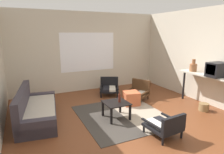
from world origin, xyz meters
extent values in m
plane|color=brown|center=(0.00, 0.00, 0.00)|extent=(7.80, 7.80, 0.00)
cube|color=beige|center=(0.00, 3.06, 1.35)|extent=(5.60, 0.12, 2.70)
cube|color=white|center=(0.00, 3.00, 1.35)|extent=(1.93, 0.01, 1.32)
cube|color=beige|center=(2.66, 0.30, 1.35)|extent=(0.12, 6.60, 2.70)
cube|color=#38332D|center=(-0.50, 0.50, 0.01)|extent=(1.01, 2.17, 0.01)
cube|color=gray|center=(0.51, 0.50, 0.01)|extent=(1.01, 2.17, 0.01)
cube|color=#38333D|center=(-1.87, 1.17, 0.12)|extent=(1.05, 2.06, 0.24)
cube|color=#B2A899|center=(-1.84, 1.17, 0.29)|extent=(0.92, 1.87, 0.10)
cube|color=#38333D|center=(-2.20, 1.22, 0.43)|extent=(0.42, 1.97, 0.63)
cube|color=#38333D|center=(-1.75, 2.06, 0.19)|extent=(0.79, 0.29, 0.38)
cube|color=#38333D|center=(-2.00, 0.29, 0.19)|extent=(0.79, 0.29, 0.38)
cube|color=black|center=(-0.21, 0.42, 0.39)|extent=(0.56, 0.57, 0.02)
cube|color=black|center=(-0.45, 0.66, 0.19)|extent=(0.04, 0.04, 0.39)
cube|color=black|center=(0.03, 0.66, 0.19)|extent=(0.04, 0.04, 0.39)
cube|color=black|center=(-0.45, 0.17, 0.19)|extent=(0.04, 0.04, 0.39)
cube|color=black|center=(0.03, 0.17, 0.19)|extent=(0.04, 0.04, 0.39)
cylinder|color=black|center=(0.51, 1.75, 0.07)|extent=(0.04, 0.04, 0.14)
cylinder|color=black|center=(0.04, 1.96, 0.07)|extent=(0.04, 0.04, 0.14)
cylinder|color=black|center=(0.74, 2.25, 0.07)|extent=(0.04, 0.04, 0.14)
cylinder|color=black|center=(0.27, 2.46, 0.07)|extent=(0.04, 0.04, 0.14)
cube|color=black|center=(0.39, 2.11, 0.17)|extent=(0.81, 0.83, 0.05)
cube|color=beige|center=(0.48, 2.04, 0.22)|extent=(0.42, 0.60, 0.06)
cube|color=black|center=(0.29, 2.13, 0.22)|extent=(0.42, 0.60, 0.06)
cube|color=black|center=(0.51, 2.36, 0.37)|extent=(0.57, 0.32, 0.35)
cube|color=black|center=(0.64, 1.99, 0.28)|extent=(0.31, 0.59, 0.04)
cube|color=black|center=(0.14, 2.22, 0.28)|extent=(0.31, 0.59, 0.04)
cylinder|color=black|center=(0.01, -0.44, 0.08)|extent=(0.04, 0.04, 0.15)
cylinder|color=black|center=(0.50, -0.39, 0.08)|extent=(0.04, 0.04, 0.15)
cylinder|color=black|center=(0.05, -0.97, 0.08)|extent=(0.04, 0.04, 0.15)
cylinder|color=black|center=(0.54, -0.93, 0.08)|extent=(0.04, 0.04, 0.15)
cube|color=black|center=(0.27, -0.68, 0.18)|extent=(0.62, 0.66, 0.05)
cube|color=silver|center=(0.17, -0.67, 0.23)|extent=(0.23, 0.57, 0.06)
cube|color=black|center=(0.37, -0.65, 0.23)|extent=(0.23, 0.57, 0.06)
cube|color=black|center=(0.30, -0.96, 0.36)|extent=(0.58, 0.12, 0.31)
cube|color=black|center=(0.01, -0.70, 0.29)|extent=(0.09, 0.62, 0.04)
cube|color=black|center=(0.54, -0.66, 0.29)|extent=(0.09, 0.62, 0.04)
cylinder|color=#472D19|center=(0.86, 0.98, 0.07)|extent=(0.04, 0.04, 0.13)
cylinder|color=#472D19|center=(0.61, 1.44, 0.07)|extent=(0.04, 0.04, 0.13)
cylinder|color=#472D19|center=(1.31, 1.22, 0.07)|extent=(0.04, 0.04, 0.13)
cylinder|color=#472D19|center=(1.06, 1.68, 0.07)|extent=(0.04, 0.04, 0.13)
cube|color=#472D19|center=(0.96, 1.33, 0.16)|extent=(0.80, 0.81, 0.05)
cube|color=beige|center=(0.99, 1.23, 0.21)|extent=(0.56, 0.43, 0.06)
cube|color=brown|center=(0.89, 1.42, 0.21)|extent=(0.56, 0.43, 0.06)
cube|color=#472D19|center=(1.19, 1.46, 0.38)|extent=(0.35, 0.57, 0.40)
cube|color=#472D19|center=(1.09, 1.08, 0.27)|extent=(0.53, 0.32, 0.04)
cube|color=#472D19|center=(0.82, 1.58, 0.27)|extent=(0.53, 0.32, 0.04)
cube|color=#BC5633|center=(0.59, 1.04, 0.19)|extent=(0.50, 0.50, 0.38)
cube|color=beige|center=(2.31, -0.02, 0.90)|extent=(0.39, 1.74, 0.04)
cylinder|color=black|center=(2.31, 0.79, 0.44)|extent=(0.06, 0.06, 0.88)
cube|color=black|center=(2.31, -0.26, 1.10)|extent=(0.52, 0.34, 0.36)
cube|color=black|center=(2.05, -0.26, 1.12)|extent=(0.01, 0.26, 0.25)
cylinder|color=#935B38|center=(2.31, 0.50, 1.03)|extent=(0.20, 0.20, 0.22)
cylinder|color=#935B38|center=(2.31, 0.50, 1.20)|extent=(0.10, 0.10, 0.14)
cylinder|color=#5B2319|center=(-0.13, 0.40, 0.50)|extent=(0.06, 0.06, 0.18)
cylinder|color=#5B2319|center=(-0.13, 0.40, 0.62)|extent=(0.03, 0.03, 0.06)
cylinder|color=olive|center=(2.08, -0.16, 0.10)|extent=(0.25, 0.25, 0.20)
camera|label=1|loc=(-2.14, -3.42, 2.00)|focal=30.92mm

